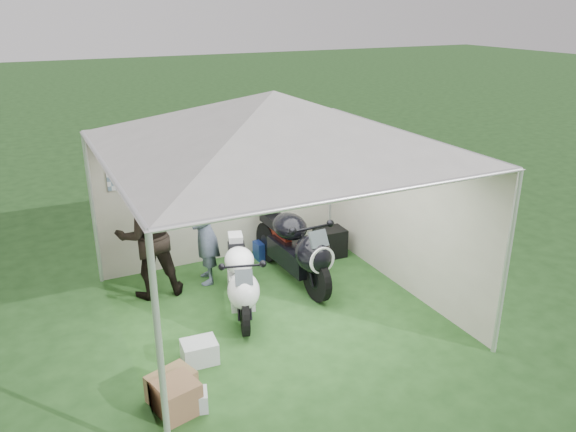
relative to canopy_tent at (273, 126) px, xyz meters
name	(u,v)px	position (x,y,z in m)	size (l,w,h in m)	color
ground	(276,312)	(0.00, -0.03, -2.58)	(80.00, 80.00, 0.00)	#1E4419
canopy_tent	(273,126)	(0.00, 0.00, 0.00)	(5.66, 5.66, 3.00)	silver
motorcycle_white	(241,279)	(-0.42, 0.18, -2.07)	(0.77, 1.79, 0.91)	black
motorcycle_black	(295,246)	(0.64, 0.66, -1.98)	(0.54, 2.17, 1.07)	black
paddock_stand	(266,249)	(0.60, 1.65, -2.43)	(0.39, 0.25, 0.29)	#2440AB
person_dark_jacket	(148,235)	(-1.39, 1.22, -1.65)	(0.90, 0.70, 1.84)	black
person_blue_jacket	(205,232)	(-0.54, 1.27, -1.77)	(0.58, 0.38, 1.60)	slate
equipment_box	(330,242)	(1.59, 1.24, -2.34)	(0.48, 0.38, 0.48)	black
crate_0	(200,352)	(-1.28, -0.67, -2.44)	(0.40, 0.31, 0.27)	#B3B6BB
crate_1	(177,397)	(-1.75, -1.41, -2.40)	(0.40, 0.40, 0.36)	brown
crate_2	(194,401)	(-1.58, -1.45, -2.47)	(0.28, 0.23, 0.21)	#B2B6BB
crate_3	(172,387)	(-1.75, -1.19, -2.42)	(0.47, 0.34, 0.31)	brown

